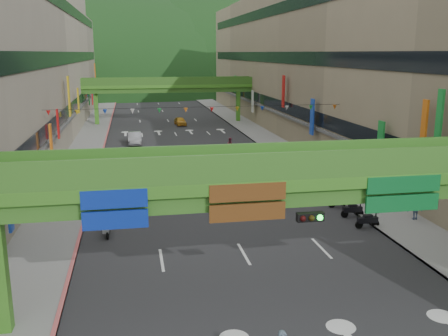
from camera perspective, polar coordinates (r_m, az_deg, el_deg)
name	(u,v)px	position (r m, az deg, el deg)	size (l,w,h in m)	color
road_slab	(178,139)	(64.15, -5.23, 3.32)	(18.00, 140.00, 0.02)	#28282B
sidewalk_left	(90,141)	(64.09, -15.08, 2.97)	(4.00, 140.00, 0.15)	gray
sidewalk_right	(262,136)	(66.04, 4.33, 3.67)	(4.00, 140.00, 0.15)	gray
curb_left	(106,141)	(63.96, -13.38, 3.06)	(0.20, 140.00, 0.18)	#CC5959
curb_right	(248,136)	(65.58, 2.72, 3.64)	(0.20, 140.00, 0.18)	gray
building_row_left	(15,64)	(64.35, -22.76, 10.87)	(12.80, 95.00, 19.00)	#9E937F
building_row_right	(322,63)	(67.64, 11.12, 11.68)	(12.80, 95.00, 19.00)	gray
overpass_near	(304,195)	(20.32, 9.13, -3.12)	(28.00, 12.27, 7.10)	#4C9E2D
overpass_far	(169,88)	(78.37, -6.36, 9.03)	(28.00, 2.20, 7.10)	#4C9E2D
hill_left	(102,86)	(173.55, -13.72, 9.13)	(168.00, 140.00, 112.00)	#1C4419
hill_right	(211,81)	(195.70, -1.48, 9.89)	(208.00, 176.00, 128.00)	#1C4419
bunting_string	(199,110)	(43.62, -2.90, 6.66)	(26.00, 0.36, 0.47)	black
scooter_rider_mid	(231,147)	(52.16, 0.75, 2.36)	(0.92, 1.60, 2.16)	black
scooter_rider_left	(106,219)	(30.82, -13.29, -5.73)	(1.07, 1.60, 2.12)	gray
scooter_rider_far	(156,158)	(48.21, -7.81, 1.16)	(0.85, 1.59, 1.94)	maroon
parked_scooter_row	(346,205)	(35.61, 13.74, -4.11)	(1.60, 7.15, 1.08)	black
car_silver	(135,138)	(61.02, -10.17, 3.35)	(1.55, 4.45, 1.47)	#96979C
car_yellow	(180,121)	(76.37, -5.02, 5.34)	(1.45, 3.62, 1.23)	gold
pedestrian_red	(327,177)	(41.71, 11.71, -1.04)	(0.81, 0.63, 1.67)	red
pedestrian_dark	(323,160)	(48.92, 11.26, 0.95)	(0.88, 0.37, 1.50)	black
pedestrian_blue	(415,210)	(34.94, 21.01, -4.49)	(0.74, 0.48, 1.59)	#2F3C56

